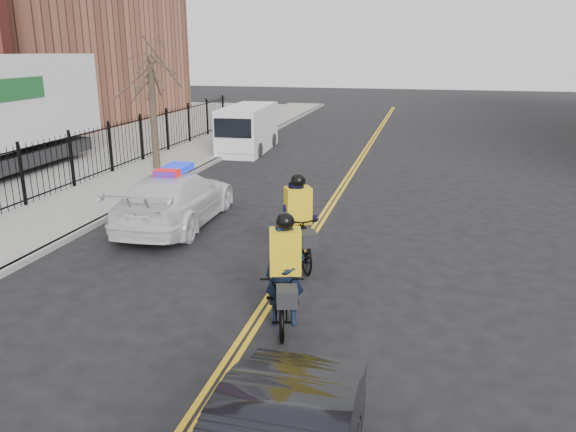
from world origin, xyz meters
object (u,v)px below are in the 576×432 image
(cargo_van, at_px, (247,130))
(cyclist_far, at_px, (298,230))
(police_cruiser, at_px, (176,198))
(cyclist_near, at_px, (285,286))

(cargo_van, relative_size, cyclist_far, 2.41)
(cargo_van, bearing_deg, police_cruiser, -84.94)
(police_cruiser, bearing_deg, cyclist_near, 128.75)
(cyclist_near, bearing_deg, police_cruiser, 115.08)
(police_cruiser, bearing_deg, cargo_van, -84.49)
(police_cruiser, xyz_separation_m, cyclist_far, (3.99, -2.20, 0.09))
(cargo_van, bearing_deg, cyclist_near, -72.96)
(cargo_van, bearing_deg, cyclist_far, -70.74)
(cargo_van, distance_m, cyclist_far, 14.84)
(police_cruiser, height_order, cyclist_far, cyclist_far)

